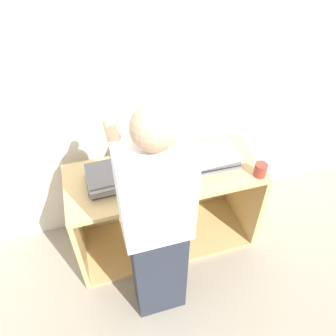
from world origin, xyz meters
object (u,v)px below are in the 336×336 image
(person, at_px, (157,229))
(mug, at_px, (260,170))
(laptop_open, at_px, (162,161))
(laptop_stack_right, at_px, (213,158))
(laptop_stack_left, at_px, (112,177))

(person, distance_m, mug, 0.89)
(laptop_open, height_order, laptop_stack_right, laptop_open)
(mug, bearing_deg, laptop_open, 156.49)
(laptop_stack_left, xyz_separation_m, person, (0.18, -0.52, 0.01))
(laptop_stack_right, bearing_deg, laptop_stack_left, -179.79)
(laptop_stack_right, xyz_separation_m, mug, (0.27, -0.23, 0.01))
(laptop_stack_left, relative_size, person, 0.21)
(laptop_stack_left, xyz_separation_m, laptop_stack_right, (0.75, 0.00, -0.01))
(laptop_open, distance_m, laptop_stack_right, 0.38)
(laptop_stack_left, distance_m, mug, 1.05)
(laptop_open, distance_m, person, 0.61)
(laptop_stack_left, height_order, mug, laptop_stack_left)
(laptop_open, xyz_separation_m, laptop_stack_left, (-0.38, -0.06, -0.00))
(laptop_stack_left, height_order, laptop_stack_right, laptop_stack_left)
(laptop_open, distance_m, mug, 0.71)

